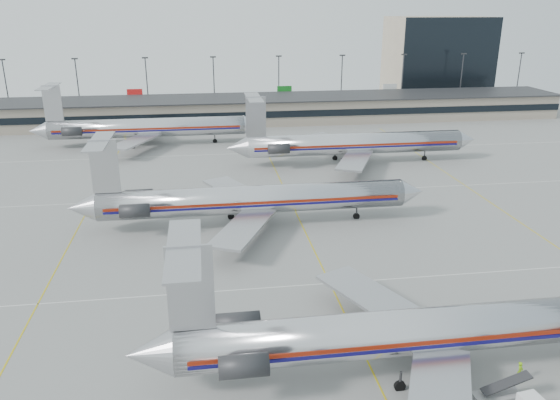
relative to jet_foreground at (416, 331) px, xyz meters
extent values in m
plane|color=gray|center=(-3.43, 5.23, -3.59)|extent=(260.00, 260.00, 0.00)
cube|color=silver|center=(-3.43, 15.23, -3.58)|extent=(160.00, 0.15, 0.02)
cube|color=gray|center=(-3.43, 103.23, -0.59)|extent=(160.00, 16.00, 6.00)
cube|color=black|center=(-3.43, 95.13, -0.39)|extent=(160.00, 0.20, 1.60)
cube|color=#2D2D30|center=(-3.43, 103.23, 2.51)|extent=(162.00, 17.00, 0.30)
cylinder|color=#38383D|center=(-66.43, 117.23, 3.91)|extent=(0.30, 0.30, 15.00)
cube|color=#2D2D30|center=(-66.43, 117.23, 11.51)|extent=(1.60, 0.40, 0.35)
cylinder|color=#38383D|center=(-48.43, 117.23, 3.91)|extent=(0.30, 0.30, 15.00)
cube|color=#2D2D30|center=(-48.43, 117.23, 11.51)|extent=(1.60, 0.40, 0.35)
cylinder|color=#38383D|center=(-30.43, 117.23, 3.91)|extent=(0.30, 0.30, 15.00)
cube|color=#2D2D30|center=(-30.43, 117.23, 11.51)|extent=(1.60, 0.40, 0.35)
cylinder|color=#38383D|center=(-12.43, 117.23, 3.91)|extent=(0.30, 0.30, 15.00)
cube|color=#2D2D30|center=(-12.43, 117.23, 11.51)|extent=(1.60, 0.40, 0.35)
cylinder|color=#38383D|center=(5.57, 117.23, 3.91)|extent=(0.30, 0.30, 15.00)
cube|color=#2D2D30|center=(5.57, 117.23, 11.51)|extent=(1.60, 0.40, 0.35)
cylinder|color=#38383D|center=(23.57, 117.23, 3.91)|extent=(0.30, 0.30, 15.00)
cube|color=#2D2D30|center=(23.57, 117.23, 11.51)|extent=(1.60, 0.40, 0.35)
cylinder|color=#38383D|center=(41.57, 117.23, 3.91)|extent=(0.30, 0.30, 15.00)
cube|color=#2D2D30|center=(41.57, 117.23, 11.51)|extent=(1.60, 0.40, 0.35)
cylinder|color=#38383D|center=(59.57, 117.23, 3.91)|extent=(0.30, 0.30, 15.00)
cube|color=#2D2D30|center=(59.57, 117.23, 11.51)|extent=(1.60, 0.40, 0.35)
cylinder|color=#38383D|center=(77.57, 117.23, 3.91)|extent=(0.30, 0.30, 15.00)
cube|color=#2D2D30|center=(77.57, 117.23, 11.51)|extent=(1.60, 0.40, 0.35)
cube|color=tan|center=(58.57, 133.23, 8.91)|extent=(30.00, 20.00, 25.00)
cylinder|color=silver|center=(0.99, 0.00, -0.06)|extent=(40.34, 3.73, 3.73)
cone|color=#B2B2B7|center=(-20.99, 0.00, -0.06)|extent=(3.63, 3.73, 3.73)
cube|color=maroon|center=(0.99, -1.87, 0.10)|extent=(38.33, 0.05, 0.35)
cube|color=#110D5B|center=(0.99, -1.87, -0.31)|extent=(38.33, 0.05, 0.28)
cube|color=#B2B2B7|center=(-1.02, 7.06, -1.06)|extent=(9.38, 13.67, 0.32)
cube|color=#B2B2B7|center=(-17.66, 0.00, 5.24)|extent=(3.43, 0.25, 6.86)
cube|color=#B2B2B7|center=(-17.97, 0.00, 8.47)|extent=(2.42, 10.59, 0.18)
cylinder|color=#2D2D30|center=(-14.13, 2.88, 0.25)|extent=(3.63, 1.71, 1.71)
cylinder|color=#2D2D30|center=(-14.13, -2.87, 0.25)|extent=(3.63, 1.71, 1.71)
cylinder|color=#2D2D30|center=(-2.03, -2.42, -2.75)|extent=(0.20, 0.20, 1.66)
cylinder|color=#2D2D30|center=(-2.03, 2.42, -2.75)|extent=(0.20, 0.20, 1.66)
cylinder|color=silver|center=(-9.78, 33.22, 0.00)|extent=(40.99, 3.79, 3.79)
cone|color=silver|center=(12.35, 33.22, 0.00)|extent=(3.28, 3.79, 3.79)
cone|color=#B2B2B7|center=(-32.12, 33.22, 0.00)|extent=(3.69, 3.79, 3.79)
cube|color=maroon|center=(-9.78, 31.32, 0.16)|extent=(38.94, 0.05, 0.36)
cube|color=#110D5B|center=(-9.78, 31.32, -0.25)|extent=(38.94, 0.05, 0.29)
cube|color=#B2B2B7|center=(-11.83, 40.40, -1.02)|extent=(9.53, 13.89, 0.33)
cube|color=#B2B2B7|center=(-11.83, 26.05, -1.02)|extent=(9.53, 13.89, 0.33)
cube|color=#B2B2B7|center=(-28.74, 33.22, 5.38)|extent=(3.48, 0.26, 6.97)
cube|color=#B2B2B7|center=(-29.05, 33.22, 8.66)|extent=(2.46, 10.76, 0.18)
cylinder|color=#2D2D30|center=(-25.15, 36.14, 0.31)|extent=(3.69, 1.74, 1.74)
cylinder|color=#2D2D30|center=(-25.15, 30.30, 0.31)|extent=(3.69, 1.74, 1.74)
cylinder|color=#2D2D30|center=(4.56, 33.22, -2.74)|extent=(0.20, 0.20, 1.69)
cylinder|color=#2D2D30|center=(-12.86, 30.76, -2.74)|extent=(0.20, 0.20, 1.69)
cylinder|color=#2D2D30|center=(-12.86, 35.68, -2.74)|extent=(0.20, 0.20, 1.69)
cylinder|color=black|center=(4.56, 33.22, -3.23)|extent=(0.92, 0.31, 0.92)
cylinder|color=silver|center=(12.12, 61.22, 0.16)|extent=(40.64, 3.96, 3.96)
cone|color=silver|center=(34.16, 61.22, 0.16)|extent=(3.42, 3.96, 3.96)
cone|color=#B2B2B7|center=(-10.12, 61.22, 0.16)|extent=(3.85, 3.96, 3.96)
cube|color=maroon|center=(12.12, 59.23, 0.32)|extent=(38.61, 0.05, 0.37)
cube|color=#110D5B|center=(12.12, 59.23, -0.11)|extent=(38.61, 0.05, 0.30)
cube|color=#B2B2B7|center=(9.99, 68.71, -0.91)|extent=(9.95, 14.50, 0.34)
cube|color=#B2B2B7|center=(9.99, 53.73, -0.91)|extent=(9.95, 14.50, 0.34)
cube|color=#B2B2B7|center=(-6.59, 61.22, 5.77)|extent=(3.64, 0.27, 7.27)
cube|color=#B2B2B7|center=(-6.91, 61.22, 9.20)|extent=(2.57, 11.23, 0.19)
cylinder|color=#2D2D30|center=(-2.85, 64.27, 0.48)|extent=(3.85, 1.82, 1.82)
cylinder|color=#2D2D30|center=(-2.85, 58.17, 0.48)|extent=(3.85, 1.82, 1.82)
cylinder|color=#2D2D30|center=(26.03, 61.22, -2.70)|extent=(0.21, 0.21, 1.76)
cylinder|color=#2D2D30|center=(8.92, 58.65, -2.70)|extent=(0.21, 0.21, 1.76)
cylinder|color=#2D2D30|center=(8.92, 63.79, -2.70)|extent=(0.21, 0.21, 1.76)
cylinder|color=black|center=(26.03, 61.22, -3.21)|extent=(0.96, 0.32, 0.96)
cylinder|color=silver|center=(-27.55, 81.33, 0.16)|extent=(40.70, 3.96, 3.96)
cone|color=silver|center=(-5.49, 81.33, 0.16)|extent=(3.43, 3.96, 3.96)
cone|color=#B2B2B7|center=(-49.82, 81.33, 0.16)|extent=(3.86, 3.96, 3.96)
cube|color=maroon|center=(-27.55, 79.34, 0.32)|extent=(38.66, 0.05, 0.37)
cube|color=#110D5B|center=(-27.55, 79.34, -0.10)|extent=(38.66, 0.05, 0.30)
cube|color=#B2B2B7|center=(-29.69, 88.82, -0.91)|extent=(9.96, 14.52, 0.34)
cube|color=#B2B2B7|center=(-29.69, 73.83, -0.91)|extent=(9.96, 14.52, 0.34)
cube|color=#B2B2B7|center=(-46.29, 81.33, 5.79)|extent=(3.64, 0.27, 7.28)
cube|color=#B2B2B7|center=(-46.61, 81.33, 9.21)|extent=(2.57, 11.24, 0.19)
cylinder|color=#2D2D30|center=(-42.54, 84.38, 0.48)|extent=(3.86, 1.82, 1.82)
cylinder|color=#2D2D30|center=(-42.54, 78.27, 0.48)|extent=(3.86, 1.82, 1.82)
cylinder|color=#2D2D30|center=(-13.63, 81.33, -2.70)|extent=(0.21, 0.21, 1.77)
cylinder|color=#2D2D30|center=(-30.76, 78.76, -2.70)|extent=(0.21, 0.21, 1.77)
cylinder|color=#2D2D30|center=(-30.76, 83.90, -2.70)|extent=(0.21, 0.21, 1.77)
cylinder|color=black|center=(-13.63, 81.33, -3.21)|extent=(0.96, 0.32, 0.96)
cube|color=#9A9A9A|center=(4.72, -4.77, -3.13)|extent=(3.68, 1.43, 0.51)
cube|color=#2D2D30|center=(5.33, -4.77, -1.97)|extent=(3.72, 1.02, 1.30)
cylinder|color=black|center=(6.03, -4.21, -3.33)|extent=(0.51, 0.16, 0.51)
cylinder|color=black|center=(3.41, -4.21, -3.33)|extent=(0.51, 0.16, 0.51)
imported|color=#7FC012|center=(7.80, -2.65, -2.75)|extent=(0.73, 0.68, 1.67)
camera|label=1|loc=(-16.26, -35.70, 24.62)|focal=35.00mm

